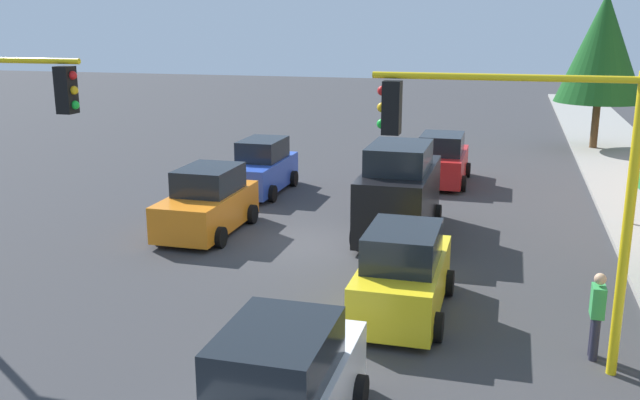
# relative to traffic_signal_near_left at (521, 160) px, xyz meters

# --- Properties ---
(ground_plane) EXTENTS (120.00, 120.00, 0.00)m
(ground_plane) POSITION_rel_traffic_signal_near_left_xyz_m (-6.00, -5.66, -3.85)
(ground_plane) COLOR #353538
(traffic_signal_near_left) EXTENTS (0.36, 4.59, 5.42)m
(traffic_signal_near_left) POSITION_rel_traffic_signal_near_left_xyz_m (0.00, 0.00, 0.00)
(traffic_signal_near_left) COLOR yellow
(traffic_signal_near_left) RESTS_ON ground
(tree_roadside_far) EXTENTS (4.16, 4.16, 7.60)m
(tree_roadside_far) POSITION_rel_traffic_signal_near_left_xyz_m (-24.00, 3.84, 1.13)
(tree_roadside_far) COLOR brown
(tree_roadside_far) RESTS_ON ground
(delivery_van_black) EXTENTS (4.80, 2.22, 2.77)m
(delivery_van_black) POSITION_rel_traffic_signal_near_left_xyz_m (-7.48, -3.24, -2.57)
(delivery_van_black) COLOR black
(delivery_van_black) RESTS_ON ground
(car_white) EXTENTS (4.10, 2.04, 1.98)m
(car_white) POSITION_rel_traffic_signal_near_left_xyz_m (3.70, -3.23, -2.95)
(car_white) COLOR white
(car_white) RESTS_ON ground
(car_blue) EXTENTS (4.10, 1.93, 1.98)m
(car_blue) POSITION_rel_traffic_signal_near_left_xyz_m (-11.50, -9.03, -2.95)
(car_blue) COLOR blue
(car_blue) RESTS_ON ground
(car_orange) EXTENTS (4.08, 2.11, 1.98)m
(car_orange) POSITION_rel_traffic_signal_near_left_xyz_m (-6.23, -8.85, -2.95)
(car_orange) COLOR orange
(car_orange) RESTS_ON ground
(car_yellow) EXTENTS (4.05, 2.00, 1.98)m
(car_yellow) POSITION_rel_traffic_signal_near_left_xyz_m (-1.72, -2.24, -2.95)
(car_yellow) COLOR yellow
(car_yellow) RESTS_ON ground
(car_red) EXTENTS (4.14, 2.10, 1.98)m
(car_red) POSITION_rel_traffic_signal_near_left_xyz_m (-14.78, -2.70, -2.95)
(car_red) COLOR red
(car_red) RESTS_ON ground
(pedestrian_crossing) EXTENTS (0.40, 0.24, 1.70)m
(pedestrian_crossing) POSITION_rel_traffic_signal_near_left_xyz_m (-0.57, 1.58, -2.94)
(pedestrian_crossing) COLOR #262638
(pedestrian_crossing) RESTS_ON ground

